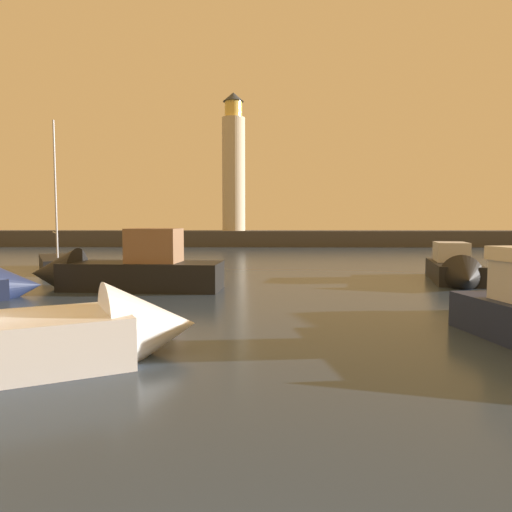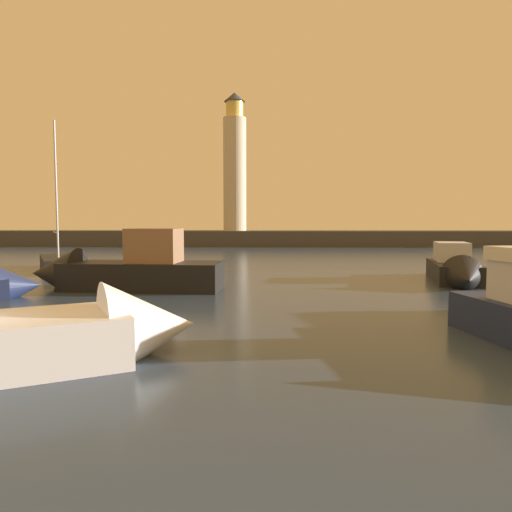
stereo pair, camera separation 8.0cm
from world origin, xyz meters
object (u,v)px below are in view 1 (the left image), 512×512
(motorboat_0, at_px, (10,326))
(sailboat_moored, at_px, (57,263))
(motorboat_4, at_px, (117,270))
(lighthouse, at_px, (234,166))
(motorboat_1, at_px, (456,270))

(motorboat_0, height_order, sailboat_moored, sailboat_moored)
(sailboat_moored, bearing_deg, motorboat_4, -51.46)
(lighthouse, height_order, motorboat_0, lighthouse)
(motorboat_1, relative_size, motorboat_4, 0.83)
(lighthouse, xyz_separation_m, motorboat_4, (-2.86, -38.61, -9.32))
(motorboat_4, bearing_deg, motorboat_1, 8.40)
(motorboat_1, bearing_deg, sailboat_moored, 166.19)
(lighthouse, height_order, sailboat_moored, lighthouse)
(lighthouse, xyz_separation_m, sailboat_moored, (-9.31, -30.50, -9.70))
(lighthouse, xyz_separation_m, motorboat_1, (13.70, -36.16, -9.51))
(motorboat_4, bearing_deg, motorboat_0, -82.68)
(lighthouse, relative_size, sailboat_moored, 1.86)
(lighthouse, distance_m, motorboat_1, 39.82)
(motorboat_0, bearing_deg, sailboat_moored, 111.83)
(lighthouse, relative_size, motorboat_0, 2.08)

